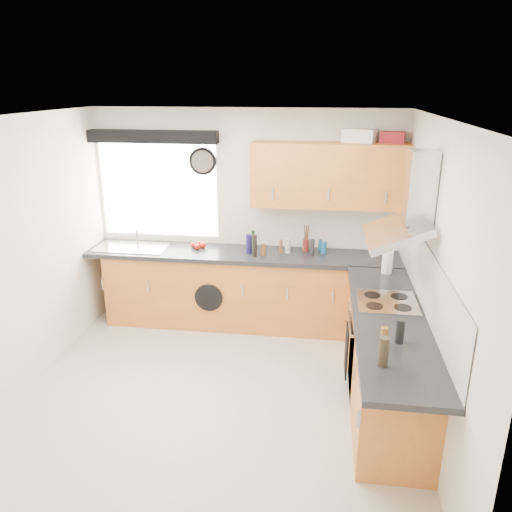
# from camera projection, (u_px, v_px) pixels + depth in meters

# --- Properties ---
(ground_plane) EXTENTS (3.60, 3.60, 0.00)m
(ground_plane) POSITION_uv_depth(u_px,v_px,m) (217.00, 396.00, 4.63)
(ground_plane) COLOR beige
(ceiling) EXTENTS (3.60, 3.60, 0.02)m
(ceiling) POSITION_uv_depth(u_px,v_px,m) (208.00, 118.00, 3.81)
(ceiling) COLOR white
(ceiling) RESTS_ON wall_back
(wall_back) EXTENTS (3.60, 0.02, 2.50)m
(wall_back) POSITION_uv_depth(u_px,v_px,m) (246.00, 217.00, 5.91)
(wall_back) COLOR silver
(wall_back) RESTS_ON ground_plane
(wall_front) EXTENTS (3.60, 0.02, 2.50)m
(wall_front) POSITION_uv_depth(u_px,v_px,m) (136.00, 395.00, 2.54)
(wall_front) COLOR silver
(wall_front) RESTS_ON ground_plane
(wall_left) EXTENTS (0.02, 3.60, 2.50)m
(wall_left) POSITION_uv_depth(u_px,v_px,m) (16.00, 261.00, 4.45)
(wall_left) COLOR silver
(wall_left) RESTS_ON ground_plane
(wall_right) EXTENTS (0.02, 3.60, 2.50)m
(wall_right) POSITION_uv_depth(u_px,v_px,m) (433.00, 281.00, 3.99)
(wall_right) COLOR silver
(wall_right) RESTS_ON ground_plane
(window) EXTENTS (1.40, 0.02, 1.10)m
(window) POSITION_uv_depth(u_px,v_px,m) (159.00, 190.00, 5.94)
(window) COLOR white
(window) RESTS_ON wall_back
(window_blind) EXTENTS (1.50, 0.18, 0.14)m
(window_blind) POSITION_uv_depth(u_px,v_px,m) (153.00, 137.00, 5.64)
(window_blind) COLOR black
(window_blind) RESTS_ON wall_back
(splashback) EXTENTS (0.01, 3.00, 0.54)m
(splashback) POSITION_uv_depth(u_px,v_px,m) (424.00, 276.00, 4.29)
(splashback) COLOR white
(splashback) RESTS_ON wall_right
(base_cab_back) EXTENTS (3.00, 0.58, 0.86)m
(base_cab_back) POSITION_uv_depth(u_px,v_px,m) (234.00, 290.00, 5.92)
(base_cab_back) COLOR #B06224
(base_cab_back) RESTS_ON ground_plane
(base_cab_corner) EXTENTS (0.60, 0.60, 0.86)m
(base_cab_corner) POSITION_uv_depth(u_px,v_px,m) (372.00, 298.00, 5.70)
(base_cab_corner) COLOR #B06224
(base_cab_corner) RESTS_ON ground_plane
(base_cab_right) EXTENTS (0.58, 2.10, 0.86)m
(base_cab_right) POSITION_uv_depth(u_px,v_px,m) (385.00, 359.00, 4.44)
(base_cab_right) COLOR #B06224
(base_cab_right) RESTS_ON ground_plane
(worktop_back) EXTENTS (3.60, 0.62, 0.05)m
(worktop_back) POSITION_uv_depth(u_px,v_px,m) (242.00, 254.00, 5.75)
(worktop_back) COLOR black
(worktop_back) RESTS_ON base_cab_back
(worktop_right) EXTENTS (0.62, 2.42, 0.05)m
(worktop_right) POSITION_uv_depth(u_px,v_px,m) (391.00, 320.00, 4.15)
(worktop_right) COLOR black
(worktop_right) RESTS_ON base_cab_right
(sink) EXTENTS (0.84, 0.46, 0.10)m
(sink) POSITION_uv_depth(u_px,v_px,m) (131.00, 244.00, 5.90)
(sink) COLOR #B3B5B6
(sink) RESTS_ON worktop_back
(oven) EXTENTS (0.56, 0.58, 0.85)m
(oven) POSITION_uv_depth(u_px,v_px,m) (382.00, 351.00, 4.58)
(oven) COLOR black
(oven) RESTS_ON ground_plane
(hob_plate) EXTENTS (0.52, 0.52, 0.01)m
(hob_plate) POSITION_uv_depth(u_px,v_px,m) (387.00, 302.00, 4.42)
(hob_plate) COLOR #B3B5B6
(hob_plate) RESTS_ON worktop_right
(extractor_hood) EXTENTS (0.52, 0.78, 0.66)m
(extractor_hood) POSITION_uv_depth(u_px,v_px,m) (408.00, 208.00, 4.13)
(extractor_hood) COLOR #B3B5B6
(extractor_hood) RESTS_ON wall_right
(upper_cabinets) EXTENTS (1.70, 0.35, 0.70)m
(upper_cabinets) POSITION_uv_depth(u_px,v_px,m) (329.00, 175.00, 5.44)
(upper_cabinets) COLOR #B06224
(upper_cabinets) RESTS_ON wall_back
(washing_machine) EXTENTS (0.61, 0.59, 0.89)m
(washing_machine) POSITION_uv_depth(u_px,v_px,m) (215.00, 287.00, 5.95)
(washing_machine) COLOR white
(washing_machine) RESTS_ON ground_plane
(wall_clock) EXTENTS (0.32, 0.04, 0.32)m
(wall_clock) POSITION_uv_depth(u_px,v_px,m) (202.00, 162.00, 5.72)
(wall_clock) COLOR black
(wall_clock) RESTS_ON wall_back
(casserole) EXTENTS (0.40, 0.34, 0.14)m
(casserole) POSITION_uv_depth(u_px,v_px,m) (360.00, 135.00, 5.35)
(casserole) COLOR white
(casserole) RESTS_ON upper_cabinets
(storage_box) EXTENTS (0.28, 0.25, 0.11)m
(storage_box) POSITION_uv_depth(u_px,v_px,m) (392.00, 137.00, 5.31)
(storage_box) COLOR maroon
(storage_box) RESTS_ON upper_cabinets
(utensil_pot) EXTENTS (0.10, 0.10, 0.12)m
(utensil_pot) POSITION_uv_depth(u_px,v_px,m) (306.00, 245.00, 5.81)
(utensil_pot) COLOR gray
(utensil_pot) RESTS_ON worktop_back
(kitchen_roll) EXTENTS (0.11, 0.11, 0.23)m
(kitchen_roll) POSITION_uv_depth(u_px,v_px,m) (387.00, 262.00, 5.07)
(kitchen_roll) COLOR white
(kitchen_roll) RESTS_ON worktop_right
(tomato_cluster) EXTENTS (0.16, 0.16, 0.07)m
(tomato_cluster) POSITION_uv_depth(u_px,v_px,m) (198.00, 245.00, 5.88)
(tomato_cluster) COLOR red
(tomato_cluster) RESTS_ON worktop_back
(jar_0) EXTENTS (0.07, 0.07, 0.22)m
(jar_0) POSITION_uv_depth(u_px,v_px,m) (249.00, 244.00, 5.68)
(jar_0) COLOR #181342
(jar_0) RESTS_ON worktop_back
(jar_1) EXTENTS (0.05, 0.05, 0.18)m
(jar_1) POSITION_uv_depth(u_px,v_px,m) (312.00, 248.00, 5.61)
(jar_1) COLOR black
(jar_1) RESTS_ON worktop_back
(jar_2) EXTENTS (0.04, 0.04, 0.13)m
(jar_2) POSITION_uv_depth(u_px,v_px,m) (320.00, 245.00, 5.78)
(jar_2) COLOR navy
(jar_2) RESTS_ON worktop_back
(jar_3) EXTENTS (0.04, 0.04, 0.16)m
(jar_3) POSITION_uv_depth(u_px,v_px,m) (281.00, 247.00, 5.68)
(jar_3) COLOR brown
(jar_3) RESTS_ON worktop_back
(jar_4) EXTENTS (0.06, 0.06, 0.14)m
(jar_4) POSITION_uv_depth(u_px,v_px,m) (324.00, 248.00, 5.67)
(jar_4) COLOR #1A5381
(jar_4) RESTS_ON worktop_back
(jar_5) EXTENTS (0.05, 0.05, 0.25)m
(jar_5) POSITION_uv_depth(u_px,v_px,m) (255.00, 246.00, 5.56)
(jar_5) COLOR black
(jar_5) RESTS_ON worktop_back
(jar_6) EXTENTS (0.07, 0.07, 0.17)m
(jar_6) POSITION_uv_depth(u_px,v_px,m) (288.00, 246.00, 5.70)
(jar_6) COLOR #A9A190
(jar_6) RESTS_ON worktop_back
(jar_7) EXTENTS (0.05, 0.05, 0.13)m
(jar_7) POSITION_uv_depth(u_px,v_px,m) (263.00, 250.00, 5.63)
(jar_7) COLOR brown
(jar_7) RESTS_ON worktop_back
(jar_8) EXTENTS (0.07, 0.07, 0.13)m
(jar_8) POSITION_uv_depth(u_px,v_px,m) (306.00, 246.00, 5.76)
(jar_8) COLOR maroon
(jar_8) RESTS_ON worktop_back
(jar_9) EXTENTS (0.04, 0.04, 0.22)m
(jar_9) POSITION_uv_depth(u_px,v_px,m) (253.00, 240.00, 5.83)
(jar_9) COLOR #123315
(jar_9) RESTS_ON worktop_back
(bottle_0) EXTENTS (0.07, 0.07, 0.22)m
(bottle_0) POSITION_uv_depth(u_px,v_px,m) (383.00, 352.00, 3.40)
(bottle_0) COLOR #2E2619
(bottle_0) RESTS_ON worktop_right
(bottle_1) EXTENTS (0.05, 0.05, 0.15)m
(bottle_1) POSITION_uv_depth(u_px,v_px,m) (384.00, 337.00, 3.66)
(bottle_1) COLOR brown
(bottle_1) RESTS_ON worktop_right
(bottle_2) EXTENTS (0.07, 0.07, 0.19)m
(bottle_2) POSITION_uv_depth(u_px,v_px,m) (400.00, 331.00, 3.71)
(bottle_2) COLOR black
(bottle_2) RESTS_ON worktop_right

